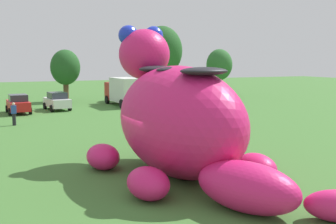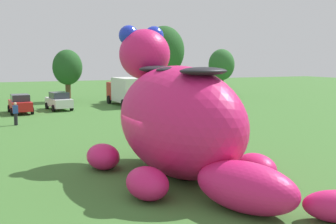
{
  "view_description": "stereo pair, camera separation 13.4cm",
  "coord_description": "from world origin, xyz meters",
  "px_view_note": "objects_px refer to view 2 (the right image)",
  "views": [
    {
      "loc": [
        -6.15,
        -15.35,
        4.8
      ],
      "look_at": [
        0.93,
        0.78,
        2.54
      ],
      "focal_mm": 43.56,
      "sensor_mm": 36.0,
      "label": 1
    },
    {
      "loc": [
        -6.03,
        -15.4,
        4.8
      ],
      "look_at": [
        0.93,
        0.78,
        2.54
      ],
      "focal_mm": 43.56,
      "sensor_mm": 36.0,
      "label": 2
    }
  ],
  "objects_px": {
    "spectator_mid_field": "(194,104)",
    "car_red": "(20,104)",
    "car_white": "(59,101)",
    "spectator_near_inflatable": "(16,114)",
    "giant_inflatable_creature": "(178,119)",
    "box_truck": "(125,90)"
  },
  "relations": [
    {
      "from": "car_red",
      "to": "box_truck",
      "type": "relative_size",
      "value": 0.64
    },
    {
      "from": "giant_inflatable_creature",
      "to": "car_white",
      "type": "xyz_separation_m",
      "value": [
        -1.21,
        25.0,
        -1.5
      ]
    },
    {
      "from": "giant_inflatable_creature",
      "to": "spectator_near_inflatable",
      "type": "height_order",
      "value": "giant_inflatable_creature"
    },
    {
      "from": "box_truck",
      "to": "spectator_mid_field",
      "type": "xyz_separation_m",
      "value": [
        3.91,
        -8.3,
        -0.75
      ]
    },
    {
      "from": "giant_inflatable_creature",
      "to": "spectator_near_inflatable",
      "type": "bearing_deg",
      "value": 108.51
    },
    {
      "from": "box_truck",
      "to": "spectator_mid_field",
      "type": "height_order",
      "value": "box_truck"
    },
    {
      "from": "car_red",
      "to": "spectator_mid_field",
      "type": "xyz_separation_m",
      "value": [
        14.56,
        -5.99,
        -0.01
      ]
    },
    {
      "from": "box_truck",
      "to": "spectator_mid_field",
      "type": "distance_m",
      "value": 9.21
    },
    {
      "from": "giant_inflatable_creature",
      "to": "car_red",
      "type": "bearing_deg",
      "value": 101.45
    },
    {
      "from": "spectator_near_inflatable",
      "to": "spectator_mid_field",
      "type": "xyz_separation_m",
      "value": [
        15.31,
        1.16,
        0.0
      ]
    },
    {
      "from": "car_red",
      "to": "box_truck",
      "type": "distance_m",
      "value": 10.92
    },
    {
      "from": "car_white",
      "to": "spectator_mid_field",
      "type": "height_order",
      "value": "car_white"
    },
    {
      "from": "car_white",
      "to": "box_truck",
      "type": "bearing_deg",
      "value": 8.72
    },
    {
      "from": "car_white",
      "to": "spectator_mid_field",
      "type": "xyz_separation_m",
      "value": [
        10.96,
        -7.22,
        -0.01
      ]
    },
    {
      "from": "giant_inflatable_creature",
      "to": "car_red",
      "type": "relative_size",
      "value": 2.96
    },
    {
      "from": "car_white",
      "to": "box_truck",
      "type": "distance_m",
      "value": 7.17
    },
    {
      "from": "giant_inflatable_creature",
      "to": "box_truck",
      "type": "relative_size",
      "value": 1.91
    },
    {
      "from": "spectator_mid_field",
      "to": "car_red",
      "type": "bearing_deg",
      "value": 157.65
    },
    {
      "from": "car_white",
      "to": "box_truck",
      "type": "relative_size",
      "value": 0.66
    },
    {
      "from": "spectator_near_inflatable",
      "to": "car_red",
      "type": "bearing_deg",
      "value": 83.98
    },
    {
      "from": "car_white",
      "to": "spectator_near_inflatable",
      "type": "xyz_separation_m",
      "value": [
        -4.36,
        -8.38,
        -0.01
      ]
    },
    {
      "from": "box_truck",
      "to": "spectator_mid_field",
      "type": "bearing_deg",
      "value": -64.77
    }
  ]
}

